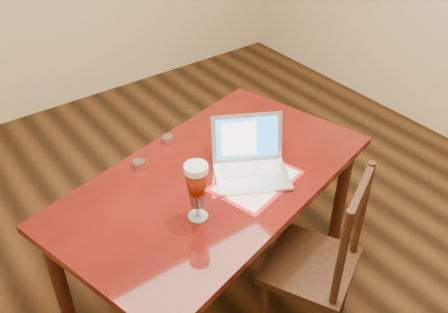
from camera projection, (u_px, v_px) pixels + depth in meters
ground at (239, 267)px, 3.01m from camera, size 5.00×5.00×0.00m
dining_table at (215, 190)px, 2.53m from camera, size 1.81×1.30×1.06m
dining_chair at (318, 263)px, 2.41m from camera, size 0.57×0.56×1.01m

